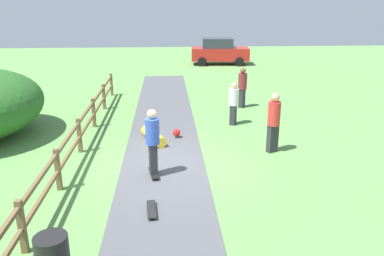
{
  "coord_description": "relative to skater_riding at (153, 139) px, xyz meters",
  "views": [
    {
      "loc": [
        0.14,
        -10.35,
        4.56
      ],
      "look_at": [
        0.86,
        0.43,
        1.0
      ],
      "focal_mm": 36.41,
      "sensor_mm": 36.0,
      "label": 1
    }
  ],
  "objects": [
    {
      "name": "ground_plane",
      "position": [
        0.25,
        0.63,
        -1.06
      ],
      "size": [
        60.0,
        60.0,
        0.0
      ],
      "primitive_type": "plane",
      "color": "#60934C"
    },
    {
      "name": "bystander_white",
      "position": [
        2.92,
        4.45,
        -0.16
      ],
      "size": [
        0.5,
        0.5,
        1.64
      ],
      "color": "#2D2D33",
      "rests_on": "ground_plane"
    },
    {
      "name": "skater_riding",
      "position": [
        0.0,
        0.0,
        0.0
      ],
      "size": [
        0.44,
        0.82,
        1.86
      ],
      "color": "black",
      "rests_on": "asphalt_path"
    },
    {
      "name": "skateboard_loose",
      "position": [
        0.0,
        -1.95,
        -0.97
      ],
      "size": [
        0.26,
        0.81,
        0.08
      ],
      "color": "black",
      "rests_on": "asphalt_path"
    },
    {
      "name": "asphalt_path",
      "position": [
        0.25,
        0.63,
        -1.05
      ],
      "size": [
        2.4,
        28.0,
        0.02
      ],
      "primitive_type": "cube",
      "color": "#515156",
      "rests_on": "ground_plane"
    },
    {
      "name": "parked_car_red",
      "position": [
        4.35,
        19.14,
        -0.1
      ],
      "size": [
        4.3,
        2.21,
        1.92
      ],
      "color": "red",
      "rests_on": "ground_plane"
    },
    {
      "name": "wooden_fence",
      "position": [
        -2.35,
        0.63,
        -0.39
      ],
      "size": [
        0.12,
        18.12,
        1.1
      ],
      "color": "brown",
      "rests_on": "ground_plane"
    },
    {
      "name": "bystander_red",
      "position": [
        3.67,
        1.53,
        -0.01
      ],
      "size": [
        0.51,
        0.51,
        1.89
      ],
      "color": "#2D2D33",
      "rests_on": "ground_plane"
    },
    {
      "name": "bystander_maroon",
      "position": [
        3.73,
        6.92,
        -0.08
      ],
      "size": [
        0.53,
        0.53,
        1.77
      ],
      "color": "#2D2D33",
      "rests_on": "ground_plane"
    },
    {
      "name": "skater_fallen",
      "position": [
        -0.01,
        2.72,
        -0.86
      ],
      "size": [
        1.37,
        1.5,
        0.36
      ],
      "color": "yellow",
      "rests_on": "asphalt_path"
    }
  ]
}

